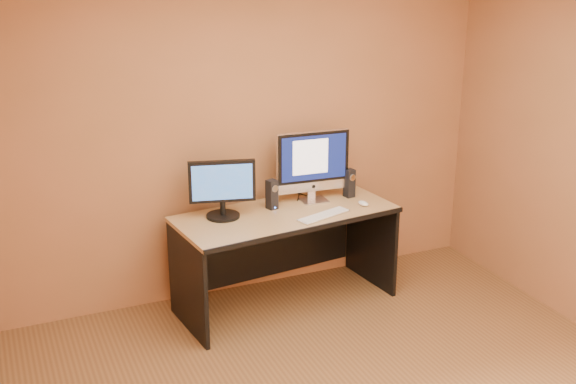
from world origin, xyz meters
name	(u,v)px	position (x,y,z in m)	size (l,w,h in m)	color
walls	(378,217)	(0.00, 0.00, 1.30)	(4.00, 4.00, 2.60)	#9B613E
desk	(286,259)	(0.14, 1.57, 0.38)	(1.66, 0.72, 0.77)	#A68353
imac	(314,166)	(0.44, 1.72, 1.05)	(0.59, 0.22, 0.57)	silver
second_monitor	(222,189)	(-0.33, 1.66, 0.98)	(0.50, 0.25, 0.43)	black
speaker_left	(272,194)	(0.07, 1.69, 0.88)	(0.07, 0.07, 0.23)	black
speaker_right	(349,183)	(0.74, 1.69, 0.88)	(0.07, 0.07, 0.23)	black
keyboard	(324,215)	(0.36, 1.37, 0.77)	(0.44, 0.12, 0.02)	silver
mouse	(363,203)	(0.75, 1.47, 0.78)	(0.06, 0.11, 0.04)	silver
cable_a	(302,194)	(0.42, 1.89, 0.77)	(0.01, 0.01, 0.23)	black
cable_b	(298,197)	(0.37, 1.84, 0.77)	(0.01, 0.01, 0.19)	black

